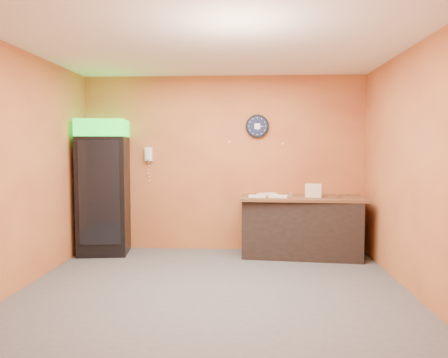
{
  "coord_description": "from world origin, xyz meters",
  "views": [
    {
      "loc": [
        0.39,
        -5.03,
        1.64
      ],
      "look_at": [
        0.09,
        0.6,
        1.25
      ],
      "focal_mm": 35.0,
      "sensor_mm": 36.0,
      "label": 1
    }
  ],
  "objects": [
    {
      "name": "right_wall",
      "position": [
        2.25,
        0.0,
        1.4
      ],
      "size": [
        0.02,
        4.0,
        2.8
      ],
      "primitive_type": "cube",
      "color": "#C87738",
      "rests_on": "floor"
    },
    {
      "name": "sub_roll_stack",
      "position": [
        1.38,
        1.52,
        1.01
      ],
      "size": [
        0.25,
        0.14,
        0.2
      ],
      "rotation": [
        0.0,
        0.0,
        -0.27
      ],
      "color": "beige",
      "rests_on": "butcher_paper"
    },
    {
      "name": "floor",
      "position": [
        0.0,
        0.0,
        0.0
      ],
      "size": [
        4.5,
        4.5,
        0.0
      ],
      "primitive_type": "plane",
      "color": "#47474C",
      "rests_on": "ground"
    },
    {
      "name": "butcher_paper",
      "position": [
        1.21,
        1.61,
        0.89
      ],
      "size": [
        1.88,
        0.95,
        0.04
      ],
      "primitive_type": "cube",
      "rotation": [
        0.0,
        0.0,
        -0.05
      ],
      "color": "brown",
      "rests_on": "prep_counter"
    },
    {
      "name": "wrapped_sandwich_mid",
      "position": [
        0.86,
        1.46,
        0.93
      ],
      "size": [
        0.3,
        0.19,
        0.04
      ],
      "primitive_type": "cube",
      "rotation": [
        0.0,
        0.0,
        -0.31
      ],
      "color": "silver",
      "rests_on": "butcher_paper"
    },
    {
      "name": "wrapped_sandwich_left",
      "position": [
        0.54,
        1.47,
        0.93
      ],
      "size": [
        0.27,
        0.14,
        0.04
      ],
      "primitive_type": "cube",
      "rotation": [
        0.0,
        0.0,
        -0.18
      ],
      "color": "silver",
      "rests_on": "butcher_paper"
    },
    {
      "name": "beverage_cooler",
      "position": [
        -1.86,
        1.6,
        1.02
      ],
      "size": [
        0.82,
        0.83,
        2.08
      ],
      "rotation": [
        0.0,
        0.0,
        0.13
      ],
      "color": "black",
      "rests_on": "floor"
    },
    {
      "name": "kitchen_tool",
      "position": [
        1.06,
        1.59,
        0.94
      ],
      "size": [
        0.06,
        0.06,
        0.06
      ],
      "primitive_type": "cylinder",
      "color": "silver",
      "rests_on": "butcher_paper"
    },
    {
      "name": "wall_phone",
      "position": [
        -1.21,
        1.95,
        1.55
      ],
      "size": [
        0.12,
        0.1,
        0.22
      ],
      "color": "white",
      "rests_on": "back_wall"
    },
    {
      "name": "wall_clock",
      "position": [
        0.54,
        1.97,
        1.99
      ],
      "size": [
        0.37,
        0.06,
        0.37
      ],
      "color": "black",
      "rests_on": "back_wall"
    },
    {
      "name": "left_wall",
      "position": [
        -2.25,
        0.0,
        1.4
      ],
      "size": [
        0.02,
        4.0,
        2.8
      ],
      "primitive_type": "cube",
      "color": "#C87738",
      "rests_on": "floor"
    },
    {
      "name": "wrapped_sandwich_right",
      "position": [
        0.69,
        1.69,
        0.93
      ],
      "size": [
        0.32,
        0.24,
        0.04
      ],
      "primitive_type": "cube",
      "rotation": [
        0.0,
        0.0,
        0.48
      ],
      "color": "silver",
      "rests_on": "butcher_paper"
    },
    {
      "name": "back_wall",
      "position": [
        0.0,
        2.0,
        1.4
      ],
      "size": [
        4.5,
        0.02,
        2.8
      ],
      "primitive_type": "cube",
      "color": "#C87738",
      "rests_on": "floor"
    },
    {
      "name": "ceiling",
      "position": [
        0.0,
        0.0,
        2.8
      ],
      "size": [
        4.5,
        4.0,
        0.02
      ],
      "primitive_type": "cube",
      "color": "white",
      "rests_on": "back_wall"
    },
    {
      "name": "prep_counter",
      "position": [
        1.21,
        1.61,
        0.44
      ],
      "size": [
        1.81,
        0.95,
        0.87
      ],
      "primitive_type": "cube",
      "rotation": [
        0.0,
        0.0,
        -0.1
      ],
      "color": "black",
      "rests_on": "floor"
    }
  ]
}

